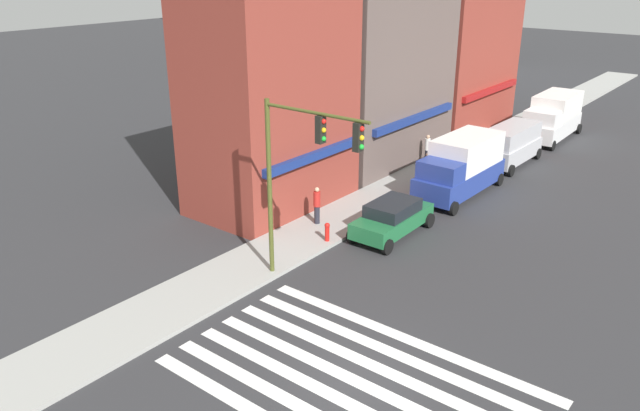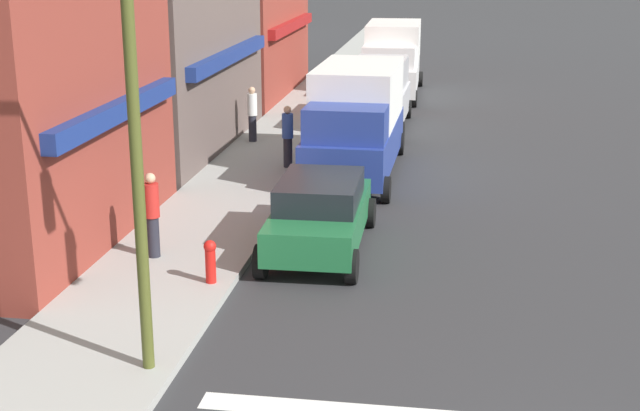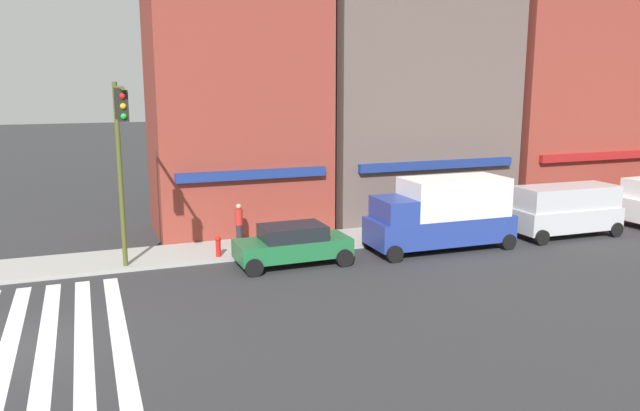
{
  "view_description": "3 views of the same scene",
  "coord_description": "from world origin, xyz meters",
  "px_view_note": "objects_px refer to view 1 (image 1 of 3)",
  "views": [
    {
      "loc": [
        -12.53,
        -8.61,
        11.62
      ],
      "look_at": [
        3.44,
        4.0,
        3.5
      ],
      "focal_mm": 35.0,
      "sensor_mm": 36.0,
      "label": 1
    },
    {
      "loc": [
        -8.31,
        1.96,
        6.36
      ],
      "look_at": [
        9.53,
        4.7,
        1.0
      ],
      "focal_mm": 50.0,
      "sensor_mm": 36.0,
      "label": 2
    },
    {
      "loc": [
        2.24,
        -17.4,
        6.94
      ],
      "look_at": [
        11.15,
        6.0,
        2.0
      ],
      "focal_mm": 35.0,
      "sensor_mm": 36.0,
      "label": 3
    }
  ],
  "objects_px": {
    "pedestrian_blue_shirt": "(427,168)",
    "fire_hydrant": "(327,231)",
    "pedestrian_red_jacket": "(317,205)",
    "traffic_signal": "(301,160)",
    "box_truck_blue": "(461,165)",
    "van_silver": "(510,144)",
    "sedan_green": "(392,218)",
    "box_truck_white": "(553,116)",
    "pedestrian_white_shirt": "(427,149)"
  },
  "relations": [
    {
      "from": "sedan_green",
      "to": "van_silver",
      "type": "distance_m",
      "value": 13.16
    },
    {
      "from": "sedan_green",
      "to": "van_silver",
      "type": "xyz_separation_m",
      "value": [
        13.15,
        -0.0,
        0.44
      ]
    },
    {
      "from": "sedan_green",
      "to": "box_truck_white",
      "type": "relative_size",
      "value": 0.71
    },
    {
      "from": "traffic_signal",
      "to": "pedestrian_white_shirt",
      "type": "distance_m",
      "value": 16.7
    },
    {
      "from": "pedestrian_red_jacket",
      "to": "fire_hydrant",
      "type": "height_order",
      "value": "pedestrian_red_jacket"
    },
    {
      "from": "box_truck_blue",
      "to": "box_truck_white",
      "type": "bearing_deg",
      "value": 0.93
    },
    {
      "from": "traffic_signal",
      "to": "pedestrian_white_shirt",
      "type": "height_order",
      "value": "traffic_signal"
    },
    {
      "from": "van_silver",
      "to": "pedestrian_white_shirt",
      "type": "relative_size",
      "value": 2.85
    },
    {
      "from": "sedan_green",
      "to": "pedestrian_white_shirt",
      "type": "bearing_deg",
      "value": 19.91
    },
    {
      "from": "traffic_signal",
      "to": "pedestrian_red_jacket",
      "type": "relative_size",
      "value": 3.94
    },
    {
      "from": "pedestrian_red_jacket",
      "to": "pedestrian_white_shirt",
      "type": "relative_size",
      "value": 1.0
    },
    {
      "from": "fire_hydrant",
      "to": "pedestrian_blue_shirt",
      "type": "bearing_deg",
      "value": 1.5
    },
    {
      "from": "box_truck_blue",
      "to": "van_silver",
      "type": "xyz_separation_m",
      "value": [
        6.53,
        -0.0,
        -0.3
      ]
    },
    {
      "from": "box_truck_white",
      "to": "pedestrian_red_jacket",
      "type": "xyz_separation_m",
      "value": [
        -21.69,
        3.25,
        -0.51
      ]
    },
    {
      "from": "traffic_signal",
      "to": "sedan_green",
      "type": "relative_size",
      "value": 1.58
    },
    {
      "from": "box_truck_blue",
      "to": "fire_hydrant",
      "type": "relative_size",
      "value": 7.4
    },
    {
      "from": "box_truck_white",
      "to": "fire_hydrant",
      "type": "relative_size",
      "value": 7.42
    },
    {
      "from": "traffic_signal",
      "to": "fire_hydrant",
      "type": "xyz_separation_m",
      "value": [
        3.54,
        1.53,
        -4.38
      ]
    },
    {
      "from": "sedan_green",
      "to": "pedestrian_red_jacket",
      "type": "height_order",
      "value": "pedestrian_red_jacket"
    },
    {
      "from": "box_truck_blue",
      "to": "pedestrian_white_shirt",
      "type": "relative_size",
      "value": 3.52
    },
    {
      "from": "pedestrian_blue_shirt",
      "to": "fire_hydrant",
      "type": "xyz_separation_m",
      "value": [
        -9.1,
        -0.24,
        -0.46
      ]
    },
    {
      "from": "van_silver",
      "to": "pedestrian_blue_shirt",
      "type": "bearing_deg",
      "value": 164.7
    },
    {
      "from": "sedan_green",
      "to": "box_truck_blue",
      "type": "relative_size",
      "value": 0.71
    },
    {
      "from": "pedestrian_white_shirt",
      "to": "pedestrian_blue_shirt",
      "type": "relative_size",
      "value": 1.0
    },
    {
      "from": "box_truck_white",
      "to": "pedestrian_white_shirt",
      "type": "height_order",
      "value": "box_truck_white"
    },
    {
      "from": "pedestrian_white_shirt",
      "to": "fire_hydrant",
      "type": "height_order",
      "value": "pedestrian_white_shirt"
    },
    {
      "from": "pedestrian_red_jacket",
      "to": "pedestrian_blue_shirt",
      "type": "distance_m",
      "value": 7.98
    },
    {
      "from": "van_silver",
      "to": "fire_hydrant",
      "type": "xyz_separation_m",
      "value": [
        -15.71,
        1.7,
        -0.67
      ]
    },
    {
      "from": "traffic_signal",
      "to": "box_truck_white",
      "type": "height_order",
      "value": "traffic_signal"
    },
    {
      "from": "sedan_green",
      "to": "fire_hydrant",
      "type": "height_order",
      "value": "sedan_green"
    },
    {
      "from": "pedestrian_red_jacket",
      "to": "pedestrian_white_shirt",
      "type": "bearing_deg",
      "value": 121.29
    },
    {
      "from": "box_truck_blue",
      "to": "pedestrian_blue_shirt",
      "type": "relative_size",
      "value": 3.52
    },
    {
      "from": "box_truck_blue",
      "to": "fire_hydrant",
      "type": "height_order",
      "value": "box_truck_blue"
    },
    {
      "from": "pedestrian_blue_shirt",
      "to": "box_truck_white",
      "type": "bearing_deg",
      "value": -55.88
    },
    {
      "from": "van_silver",
      "to": "traffic_signal",
      "type": "bearing_deg",
      "value": -179.44
    },
    {
      "from": "sedan_green",
      "to": "pedestrian_blue_shirt",
      "type": "distance_m",
      "value": 6.83
    },
    {
      "from": "pedestrian_white_shirt",
      "to": "pedestrian_blue_shirt",
      "type": "height_order",
      "value": "same"
    },
    {
      "from": "sedan_green",
      "to": "van_silver",
      "type": "height_order",
      "value": "van_silver"
    },
    {
      "from": "box_truck_blue",
      "to": "box_truck_white",
      "type": "distance_m",
      "value": 13.75
    },
    {
      "from": "box_truck_white",
      "to": "pedestrian_red_jacket",
      "type": "relative_size",
      "value": 3.53
    },
    {
      "from": "traffic_signal",
      "to": "pedestrian_white_shirt",
      "type": "xyz_separation_m",
      "value": [
        15.84,
        3.54,
        -3.92
      ]
    },
    {
      "from": "traffic_signal",
      "to": "pedestrian_white_shirt",
      "type": "bearing_deg",
      "value": 12.59
    },
    {
      "from": "box_truck_blue",
      "to": "pedestrian_white_shirt",
      "type": "bearing_deg",
      "value": 50.71
    },
    {
      "from": "box_truck_white",
      "to": "sedan_green",
      "type": "bearing_deg",
      "value": 178.61
    },
    {
      "from": "traffic_signal",
      "to": "box_truck_blue",
      "type": "distance_m",
      "value": 13.16
    },
    {
      "from": "fire_hydrant",
      "to": "traffic_signal",
      "type": "bearing_deg",
      "value": -156.56
    },
    {
      "from": "pedestrian_white_shirt",
      "to": "pedestrian_red_jacket",
      "type": "bearing_deg",
      "value": -102.58
    },
    {
      "from": "traffic_signal",
      "to": "fire_hydrant",
      "type": "bearing_deg",
      "value": 23.44
    },
    {
      "from": "van_silver",
      "to": "box_truck_white",
      "type": "distance_m",
      "value": 7.22
    },
    {
      "from": "sedan_green",
      "to": "box_truck_white",
      "type": "xyz_separation_m",
      "value": [
        20.37,
        -0.0,
        0.75
      ]
    }
  ]
}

